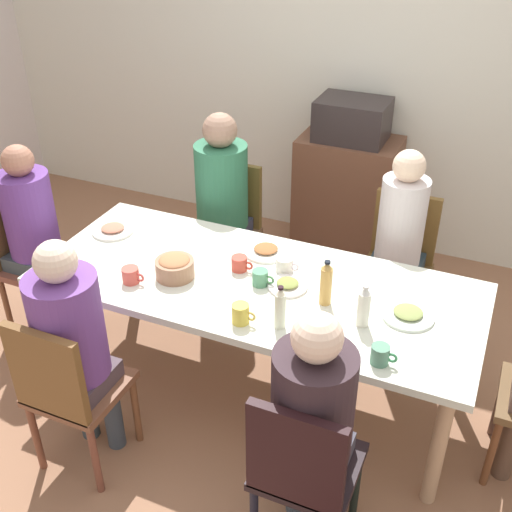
% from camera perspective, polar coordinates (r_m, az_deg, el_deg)
% --- Properties ---
extents(ground_plane, '(7.28, 7.28, 0.00)m').
position_cam_1_polar(ground_plane, '(3.68, 0.00, -11.66)').
color(ground_plane, '#93654A').
extents(wall_back, '(6.31, 0.12, 2.60)m').
position_cam_1_polar(wall_back, '(4.68, 9.91, 16.15)').
color(wall_back, silver).
rests_on(wall_back, ground_plane).
extents(dining_table, '(2.27, 0.93, 0.72)m').
position_cam_1_polar(dining_table, '(3.26, 0.00, -3.28)').
color(dining_table, silver).
rests_on(dining_table, ground_plane).
extents(chair_0, '(0.40, 0.40, 0.90)m').
position_cam_1_polar(chair_0, '(3.05, -16.63, -11.30)').
color(chair_0, brown).
rests_on(chair_0, ground_plane).
extents(person_0, '(0.32, 0.32, 1.23)m').
position_cam_1_polar(person_0, '(2.95, -16.25, -7.02)').
color(person_0, '#38434B').
rests_on(person_0, ground_plane).
extents(chair_1, '(0.40, 0.40, 0.90)m').
position_cam_1_polar(chair_1, '(4.08, -19.86, 0.13)').
color(chair_1, brown).
rests_on(chair_1, ground_plane).
extents(person_1, '(0.30, 0.30, 1.23)m').
position_cam_1_polar(person_1, '(3.92, -19.44, 2.56)').
color(person_1, '#3C453D').
rests_on(person_1, ground_plane).
extents(chair_2, '(0.40, 0.40, 0.90)m').
position_cam_1_polar(chair_2, '(3.89, 12.71, -0.28)').
color(chair_2, brown).
rests_on(chair_2, ground_plane).
extents(person_2, '(0.30, 0.30, 1.24)m').
position_cam_1_polar(person_2, '(3.71, 12.78, 1.78)').
color(person_2, '#2F3650').
rests_on(person_2, ground_plane).
extents(chair_3, '(0.40, 0.40, 0.90)m').
position_cam_1_polar(chair_3, '(2.62, 4.23, -18.57)').
color(chair_3, black).
rests_on(chair_3, ground_plane).
extents(person_3, '(0.32, 0.32, 1.21)m').
position_cam_1_polar(person_3, '(2.52, 5.14, -13.98)').
color(person_3, '#353F4A').
rests_on(person_3, ground_plane).
extents(chair_4, '(0.40, 0.40, 0.90)m').
position_cam_1_polar(chair_4, '(4.19, -2.52, 2.99)').
color(chair_4, brown).
rests_on(chair_4, ground_plane).
extents(person_4, '(0.33, 0.33, 1.29)m').
position_cam_1_polar(person_4, '(4.00, -3.15, 5.72)').
color(person_4, '#273351').
rests_on(person_4, ground_plane).
extents(plate_0, '(0.24, 0.24, 0.04)m').
position_cam_1_polar(plate_0, '(3.74, -12.76, 2.33)').
color(plate_0, white).
rests_on(plate_0, dining_table).
extents(plate_1, '(0.25, 0.25, 0.04)m').
position_cam_1_polar(plate_1, '(3.05, 13.52, -5.12)').
color(plate_1, white).
rests_on(plate_1, dining_table).
extents(plate_2, '(0.20, 0.20, 0.04)m').
position_cam_1_polar(plate_2, '(3.17, 2.86, -2.63)').
color(plate_2, white).
rests_on(plate_2, dining_table).
extents(plate_3, '(0.24, 0.24, 0.04)m').
position_cam_1_polar(plate_3, '(3.44, 0.90, 0.49)').
color(plate_3, white).
rests_on(plate_3, dining_table).
extents(bowl_0, '(0.20, 0.20, 0.12)m').
position_cam_1_polar(bowl_0, '(3.25, -7.33, -0.98)').
color(bowl_0, '#96684C').
rests_on(bowl_0, dining_table).
extents(cup_0, '(0.12, 0.08, 0.10)m').
position_cam_1_polar(cup_0, '(2.92, -1.37, -5.22)').
color(cup_0, gold).
rests_on(cup_0, dining_table).
extents(cup_1, '(0.12, 0.08, 0.08)m').
position_cam_1_polar(cup_1, '(3.17, 0.42, -1.97)').
color(cup_1, '#4F8E69').
rests_on(cup_1, dining_table).
extents(cup_2, '(0.12, 0.08, 0.09)m').
position_cam_1_polar(cup_2, '(2.75, 11.15, -8.72)').
color(cup_2, '#51846A').
rests_on(cup_2, dining_table).
extents(cup_3, '(0.12, 0.09, 0.08)m').
position_cam_1_polar(cup_3, '(3.25, -11.19, -1.71)').
color(cup_3, '#CC4F43').
rests_on(cup_3, dining_table).
extents(cup_4, '(0.13, 0.09, 0.08)m').
position_cam_1_polar(cup_4, '(3.28, 2.62, -0.78)').
color(cup_4, white).
rests_on(cup_4, dining_table).
extents(cup_5, '(0.12, 0.08, 0.08)m').
position_cam_1_polar(cup_5, '(3.29, -1.47, -0.68)').
color(cup_5, '#C84436').
rests_on(cup_5, dining_table).
extents(bottle_0, '(0.06, 0.06, 0.24)m').
position_cam_1_polar(bottle_0, '(3.02, 6.33, -2.48)').
color(bottle_0, gold).
rests_on(bottle_0, dining_table).
extents(bottle_1, '(0.05, 0.05, 0.22)m').
position_cam_1_polar(bottle_1, '(2.86, 2.19, -4.71)').
color(bottle_1, silver).
rests_on(bottle_1, dining_table).
extents(bottle_2, '(0.06, 0.06, 0.22)m').
position_cam_1_polar(bottle_2, '(2.91, 9.68, -4.52)').
color(bottle_2, silver).
rests_on(bottle_2, dining_table).
extents(side_cabinet, '(0.70, 0.44, 0.90)m').
position_cam_1_polar(side_cabinet, '(4.71, 8.09, 5.28)').
color(side_cabinet, brown).
rests_on(side_cabinet, ground_plane).
extents(microwave, '(0.48, 0.36, 0.28)m').
position_cam_1_polar(microwave, '(4.48, 8.67, 12.04)').
color(microwave, '#2E2626').
rests_on(microwave, side_cabinet).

